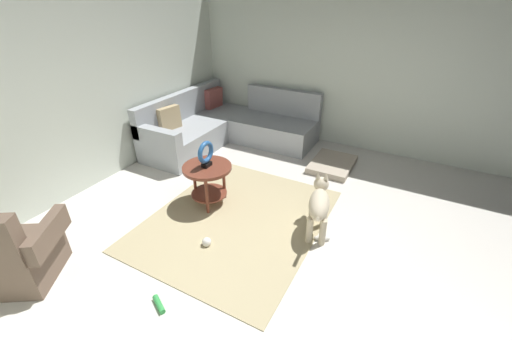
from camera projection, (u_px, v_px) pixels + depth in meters
ground_plane at (285, 250)px, 3.49m from camera, size 6.00×6.00×0.10m
wall_back at (74, 87)px, 4.02m from camera, size 6.00×0.12×2.70m
wall_right at (365, 67)px, 5.06m from camera, size 0.12×6.00×2.70m
area_rug at (237, 219)px, 3.87m from camera, size 2.30×1.90×0.01m
sectional_couch at (226, 127)px, 5.69m from camera, size 2.20×2.25×0.88m
armchair at (12, 255)px, 2.90m from camera, size 0.93×1.00×0.88m
side_table at (208, 175)px, 3.96m from camera, size 0.60×0.60×0.54m
torus_sculpture at (206, 153)px, 3.82m from camera, size 0.28×0.08×0.33m
dog_bed_mat at (332, 164)px, 5.00m from camera, size 0.80×0.60×0.09m
dog at (319, 204)px, 3.50m from camera, size 0.83×0.35×0.63m
dog_toy_ball at (207, 242)px, 3.45m from camera, size 0.10×0.10×0.10m
dog_toy_rope at (159, 304)px, 2.80m from camera, size 0.14×0.20×0.05m
dog_toy_bone at (322, 238)px, 3.53m from camera, size 0.13×0.19×0.06m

